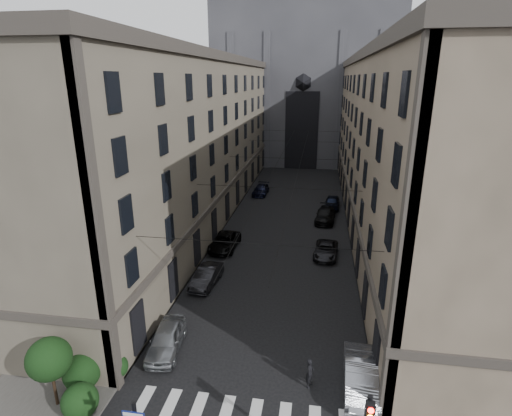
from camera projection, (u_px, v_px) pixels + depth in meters
The scene contains 16 objects.
sidewalk_left at pixel (206, 212), 50.50m from camera, with size 7.00×80.00×0.15m, color #383533.
sidewalk_right at pixel (377, 221), 47.37m from camera, with size 7.00×80.00×0.15m, color #383533.
building_left at pixel (179, 138), 48.05m from camera, with size 13.60×60.60×18.85m.
building_right at pixel (412, 144), 44.05m from camera, with size 13.60×60.60×18.85m.
gothic_tower at pixel (306, 70), 79.99m from camera, with size 35.00×23.00×58.00m.
shrub_cluster at pixel (73, 373), 20.60m from camera, with size 3.90×4.40×3.90m.
tram_wires at pixel (290, 159), 46.36m from camera, with size 14.00×60.00×0.43m.
car_left_near at pixel (166, 339), 24.87m from camera, with size 1.88×4.67×1.59m, color gray.
car_left_midnear at pixel (207, 276), 32.84m from camera, with size 1.56×4.46×1.47m, color black.
car_left_midfar at pixel (225, 242), 39.74m from camera, with size 2.40×5.20×1.45m, color black.
car_left_far at pixel (261, 190), 58.26m from camera, with size 1.96×4.82×1.40m, color black.
car_right_near at pixel (361, 376), 21.71m from camera, with size 1.75×5.02×1.65m, color gray.
car_right_midnear at pixel (326, 250), 38.04m from camera, with size 2.13×4.61×1.28m, color black.
car_right_midfar at pixel (326, 215), 47.39m from camera, with size 2.18×5.37×1.56m, color black.
car_right_far at pixel (332, 203), 52.08m from camera, with size 1.82×4.52×1.54m, color black.
pedestrian at pixel (310, 373), 21.90m from camera, with size 0.64×0.42×1.76m, color black.
Camera 1 is at (3.29, -10.23, 16.30)m, focal length 28.00 mm.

